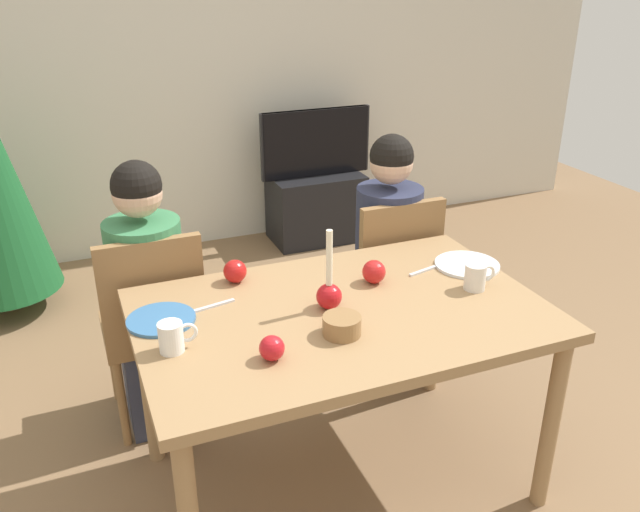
{
  "coord_description": "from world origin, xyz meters",
  "views": [
    {
      "loc": [
        -0.82,
        -1.81,
        1.84
      ],
      "look_at": [
        0.0,
        0.2,
        0.87
      ],
      "focal_mm": 36.81,
      "sensor_mm": 36.0,
      "label": 1
    }
  ],
  "objects_px": {
    "plate_right": "(467,265)",
    "apple_by_right_mug": "(235,271)",
    "tv": "(316,143)",
    "mug_left": "(172,337)",
    "plate_left": "(161,319)",
    "person_left_child": "(150,304)",
    "tv_stand": "(316,207)",
    "apple_by_left_plate": "(374,272)",
    "person_right_child": "(387,262)",
    "chair_right": "(390,276)",
    "apple_near_candle": "(272,348)",
    "mug_right": "(476,277)",
    "dining_table": "(342,331)",
    "chair_left": "(153,320)",
    "bowl_walnuts": "(342,326)",
    "candle_centerpiece": "(329,292)"
  },
  "relations": [
    {
      "from": "tv_stand",
      "to": "plate_right",
      "type": "xyz_separation_m",
      "value": [
        -0.22,
        -2.16,
        0.52
      ]
    },
    {
      "from": "mug_right",
      "to": "apple_by_left_plate",
      "type": "xyz_separation_m",
      "value": [
        -0.32,
        0.19,
        -0.0
      ]
    },
    {
      "from": "chair_left",
      "to": "person_left_child",
      "type": "bearing_deg",
      "value": 90.0
    },
    {
      "from": "chair_right",
      "to": "plate_left",
      "type": "distance_m",
      "value": 1.22
    },
    {
      "from": "chair_left",
      "to": "plate_right",
      "type": "height_order",
      "value": "chair_left"
    },
    {
      "from": "mug_left",
      "to": "bowl_walnuts",
      "type": "relative_size",
      "value": 0.98
    },
    {
      "from": "person_left_child",
      "to": "apple_by_right_mug",
      "type": "distance_m",
      "value": 0.47
    },
    {
      "from": "candle_centerpiece",
      "to": "chair_right",
      "type": "bearing_deg",
      "value": 46.38
    },
    {
      "from": "chair_right",
      "to": "person_left_child",
      "type": "bearing_deg",
      "value": 178.29
    },
    {
      "from": "plate_right",
      "to": "apple_by_right_mug",
      "type": "xyz_separation_m",
      "value": [
        -0.88,
        0.21,
        0.04
      ]
    },
    {
      "from": "plate_right",
      "to": "chair_left",
      "type": "bearing_deg",
      "value": 158.17
    },
    {
      "from": "chair_right",
      "to": "apple_by_right_mug",
      "type": "xyz_separation_m",
      "value": [
        -0.8,
        -0.26,
        0.28
      ]
    },
    {
      "from": "candle_centerpiece",
      "to": "apple_by_right_mug",
      "type": "bearing_deg",
      "value": 127.51
    },
    {
      "from": "person_left_child",
      "to": "candle_centerpiece",
      "type": "distance_m",
      "value": 0.85
    },
    {
      "from": "dining_table",
      "to": "plate_right",
      "type": "distance_m",
      "value": 0.62
    },
    {
      "from": "apple_by_right_mug",
      "to": "chair_left",
      "type": "bearing_deg",
      "value": 138.06
    },
    {
      "from": "tv",
      "to": "apple_by_left_plate",
      "type": "distance_m",
      "value": 2.24
    },
    {
      "from": "tv_stand",
      "to": "bowl_walnuts",
      "type": "distance_m",
      "value": 2.66
    },
    {
      "from": "person_right_child",
      "to": "bowl_walnuts",
      "type": "height_order",
      "value": "person_right_child"
    },
    {
      "from": "chair_left",
      "to": "mug_left",
      "type": "relative_size",
      "value": 7.37
    },
    {
      "from": "mug_right",
      "to": "apple_by_left_plate",
      "type": "bearing_deg",
      "value": 149.99
    },
    {
      "from": "plate_right",
      "to": "apple_near_candle",
      "type": "relative_size",
      "value": 3.23
    },
    {
      "from": "plate_left",
      "to": "mug_left",
      "type": "height_order",
      "value": "mug_left"
    },
    {
      "from": "person_right_child",
      "to": "tv_stand",
      "type": "relative_size",
      "value": 1.83
    },
    {
      "from": "dining_table",
      "to": "mug_left",
      "type": "height_order",
      "value": "mug_left"
    },
    {
      "from": "plate_left",
      "to": "person_right_child",
      "type": "bearing_deg",
      "value": 23.64
    },
    {
      "from": "apple_by_right_mug",
      "to": "chair_right",
      "type": "bearing_deg",
      "value": 18.01
    },
    {
      "from": "dining_table",
      "to": "tv",
      "type": "xyz_separation_m",
      "value": [
        0.82,
        2.3,
        0.04
      ]
    },
    {
      "from": "person_left_child",
      "to": "apple_near_candle",
      "type": "bearing_deg",
      "value": -73.47
    },
    {
      "from": "tv",
      "to": "mug_left",
      "type": "height_order",
      "value": "tv"
    },
    {
      "from": "apple_by_right_mug",
      "to": "person_left_child",
      "type": "bearing_deg",
      "value": 134.69
    },
    {
      "from": "plate_left",
      "to": "apple_near_candle",
      "type": "distance_m",
      "value": 0.45
    },
    {
      "from": "mug_right",
      "to": "plate_left",
      "type": "bearing_deg",
      "value": 170.09
    },
    {
      "from": "dining_table",
      "to": "chair_left",
      "type": "height_order",
      "value": "chair_left"
    },
    {
      "from": "person_right_child",
      "to": "tv",
      "type": "height_order",
      "value": "person_right_child"
    },
    {
      "from": "chair_right",
      "to": "mug_right",
      "type": "bearing_deg",
      "value": -89.84
    },
    {
      "from": "dining_table",
      "to": "apple_by_left_plate",
      "type": "distance_m",
      "value": 0.28
    },
    {
      "from": "person_left_child",
      "to": "bowl_walnuts",
      "type": "bearing_deg",
      "value": -57.44
    },
    {
      "from": "apple_by_left_plate",
      "to": "apple_near_candle",
      "type": "bearing_deg",
      "value": -145.71
    },
    {
      "from": "candle_centerpiece",
      "to": "plate_right",
      "type": "height_order",
      "value": "candle_centerpiece"
    },
    {
      "from": "person_right_child",
      "to": "candle_centerpiece",
      "type": "height_order",
      "value": "person_right_child"
    },
    {
      "from": "mug_right",
      "to": "tv",
      "type": "bearing_deg",
      "value": 82.53
    },
    {
      "from": "mug_left",
      "to": "apple_by_left_plate",
      "type": "relative_size",
      "value": 1.38
    },
    {
      "from": "chair_left",
      "to": "plate_right",
      "type": "relative_size",
      "value": 3.55
    },
    {
      "from": "plate_left",
      "to": "plate_right",
      "type": "height_order",
      "value": "same"
    },
    {
      "from": "chair_right",
      "to": "apple_by_right_mug",
      "type": "height_order",
      "value": "chair_right"
    },
    {
      "from": "person_left_child",
      "to": "tv_stand",
      "type": "distance_m",
      "value": 2.19
    },
    {
      "from": "apple_near_candle",
      "to": "person_right_child",
      "type": "bearing_deg",
      "value": 45.26
    },
    {
      "from": "tv",
      "to": "mug_right",
      "type": "distance_m",
      "value": 2.36
    },
    {
      "from": "chair_right",
      "to": "bowl_walnuts",
      "type": "relative_size",
      "value": 7.19
    }
  ]
}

